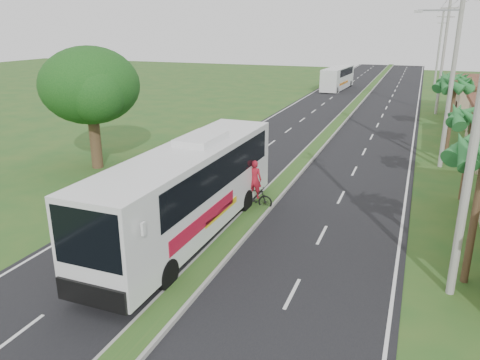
% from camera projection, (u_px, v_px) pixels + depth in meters
% --- Properties ---
extents(ground, '(180.00, 180.00, 0.00)m').
position_uv_depth(ground, '(199.00, 275.00, 17.06)').
color(ground, '#24531E').
rests_on(ground, ground).
extents(road_asphalt, '(14.00, 160.00, 0.02)m').
position_uv_depth(road_asphalt, '(316.00, 147.00, 34.77)').
color(road_asphalt, black).
rests_on(road_asphalt, ground).
extents(median_strip, '(1.20, 160.00, 0.18)m').
position_uv_depth(median_strip, '(316.00, 146.00, 34.74)').
color(median_strip, gray).
rests_on(median_strip, ground).
extents(lane_edge_left, '(0.12, 160.00, 0.01)m').
position_uv_depth(lane_edge_left, '(233.00, 140.00, 37.05)').
color(lane_edge_left, silver).
rests_on(lane_edge_left, ground).
extents(lane_edge_right, '(0.12, 160.00, 0.01)m').
position_uv_depth(lane_edge_right, '(411.00, 156.00, 32.50)').
color(lane_edge_right, silver).
rests_on(lane_edge_right, ground).
extents(palm_verge_b, '(2.40, 2.40, 5.05)m').
position_uv_depth(palm_verge_b, '(474.00, 117.00, 23.12)').
color(palm_verge_b, '#473321').
rests_on(palm_verge_b, ground).
extents(palm_verge_c, '(2.40, 2.40, 5.85)m').
position_uv_depth(palm_verge_c, '(455.00, 85.00, 29.28)').
color(palm_verge_c, '#473321').
rests_on(palm_verge_c, ground).
extents(palm_verge_d, '(2.40, 2.40, 5.25)m').
position_uv_depth(palm_verge_d, '(455.00, 79.00, 37.27)').
color(palm_verge_d, '#473321').
rests_on(palm_verge_d, ground).
extents(shade_tree, '(6.30, 6.00, 7.54)m').
position_uv_depth(shade_tree, '(89.00, 88.00, 28.46)').
color(shade_tree, '#473321').
rests_on(shade_tree, ground).
extents(utility_pole_a, '(1.60, 0.28, 11.00)m').
position_uv_depth(utility_pole_a, '(476.00, 130.00, 14.15)').
color(utility_pole_a, gray).
rests_on(utility_pole_a, ground).
extents(utility_pole_b, '(3.20, 0.28, 12.00)m').
position_uv_depth(utility_pole_b, '(453.00, 67.00, 28.15)').
color(utility_pole_b, gray).
rests_on(utility_pole_b, ground).
extents(utility_pole_c, '(1.60, 0.28, 11.00)m').
position_uv_depth(utility_pole_c, '(443.00, 57.00, 46.04)').
color(utility_pole_c, gray).
rests_on(utility_pole_c, ground).
extents(utility_pole_d, '(1.60, 0.28, 10.50)m').
position_uv_depth(utility_pole_d, '(439.00, 50.00, 63.84)').
color(utility_pole_d, gray).
rests_on(utility_pole_d, ground).
extents(coach_bus_main, '(2.88, 12.96, 4.18)m').
position_uv_depth(coach_bus_main, '(189.00, 185.00, 19.56)').
color(coach_bus_main, silver).
rests_on(coach_bus_main, ground).
extents(coach_bus_far, '(2.97, 10.53, 3.03)m').
position_uv_depth(coach_bus_far, '(338.00, 77.00, 65.69)').
color(coach_bus_far, silver).
rests_on(coach_bus_far, ground).
extents(motorcyclist, '(1.86, 0.58, 2.48)m').
position_uv_depth(motorcyclist, '(254.00, 191.00, 23.04)').
color(motorcyclist, black).
rests_on(motorcyclist, ground).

